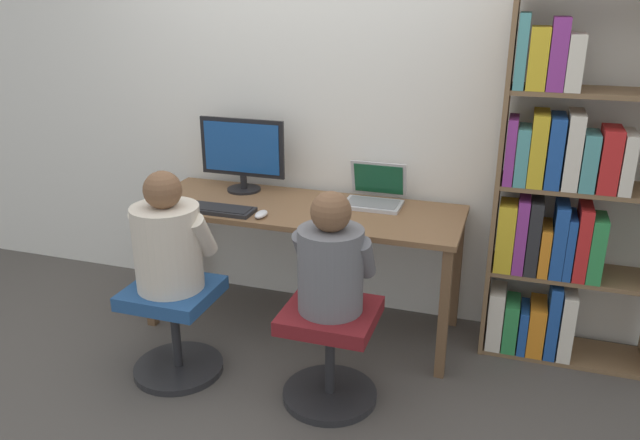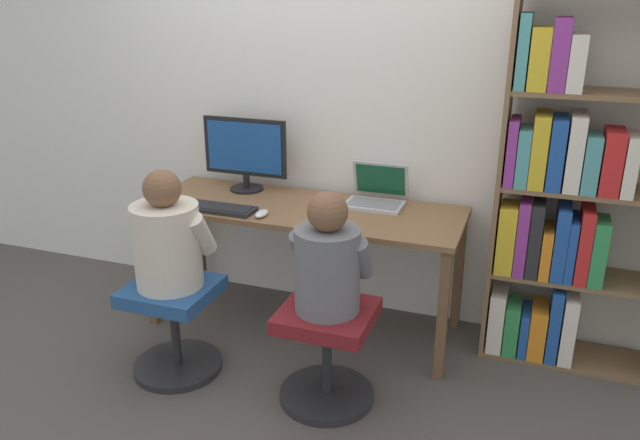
{
  "view_description": "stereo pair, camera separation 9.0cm",
  "coord_description": "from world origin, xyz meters",
  "px_view_note": "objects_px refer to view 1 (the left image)",
  "views": [
    {
      "loc": [
        1.13,
        -2.78,
        1.89
      ],
      "look_at": [
        0.17,
        0.15,
        0.75
      ],
      "focal_mm": 35.0,
      "sensor_mm": 36.0,
      "label": 1
    },
    {
      "loc": [
        1.21,
        -2.75,
        1.89
      ],
      "look_at": [
        0.17,
        0.15,
        0.75
      ],
      "focal_mm": 35.0,
      "sensor_mm": 36.0,
      "label": 2
    }
  ],
  "objects_px": {
    "desktop_monitor": "(242,154)",
    "laptop": "(375,196)",
    "office_chair_right": "(330,347)",
    "person_at_monitor": "(168,240)",
    "keyboard": "(215,209)",
    "bookshelf": "(562,202)",
    "person_at_laptop": "(331,261)",
    "office_chair_left": "(175,323)"
  },
  "relations": [
    {
      "from": "desktop_monitor",
      "to": "person_at_laptop",
      "type": "distance_m",
      "value": 1.16
    },
    {
      "from": "keyboard",
      "to": "bookshelf",
      "type": "relative_size",
      "value": 0.23
    },
    {
      "from": "office_chair_left",
      "to": "person_at_laptop",
      "type": "bearing_deg",
      "value": 2.31
    },
    {
      "from": "desktop_monitor",
      "to": "person_at_monitor",
      "type": "height_order",
      "value": "desktop_monitor"
    },
    {
      "from": "desktop_monitor",
      "to": "office_chair_left",
      "type": "bearing_deg",
      "value": -91.57
    },
    {
      "from": "desktop_monitor",
      "to": "person_at_laptop",
      "type": "height_order",
      "value": "desktop_monitor"
    },
    {
      "from": "office_chair_left",
      "to": "bookshelf",
      "type": "bearing_deg",
      "value": 23.43
    },
    {
      "from": "keyboard",
      "to": "office_chair_right",
      "type": "relative_size",
      "value": 0.9
    },
    {
      "from": "laptop",
      "to": "office_chair_right",
      "type": "xyz_separation_m",
      "value": [
        -0.01,
        -0.81,
        -0.51
      ]
    },
    {
      "from": "office_chair_right",
      "to": "person_at_laptop",
      "type": "distance_m",
      "value": 0.45
    },
    {
      "from": "person_at_laptop",
      "to": "office_chair_right",
      "type": "bearing_deg",
      "value": -90.0
    },
    {
      "from": "person_at_laptop",
      "to": "desktop_monitor",
      "type": "bearing_deg",
      "value": 134.86
    },
    {
      "from": "person_at_monitor",
      "to": "office_chair_right",
      "type": "bearing_deg",
      "value": 1.74
    },
    {
      "from": "office_chair_right",
      "to": "keyboard",
      "type": "bearing_deg",
      "value": 152.24
    },
    {
      "from": "laptop",
      "to": "desktop_monitor",
      "type": "bearing_deg",
      "value": -179.8
    },
    {
      "from": "office_chair_left",
      "to": "person_at_laptop",
      "type": "relative_size",
      "value": 0.86
    },
    {
      "from": "person_at_monitor",
      "to": "bookshelf",
      "type": "distance_m",
      "value": 1.98
    },
    {
      "from": "laptop",
      "to": "office_chair_right",
      "type": "height_order",
      "value": "laptop"
    },
    {
      "from": "laptop",
      "to": "bookshelf",
      "type": "distance_m",
      "value": 0.99
    },
    {
      "from": "bookshelf",
      "to": "office_chair_right",
      "type": "bearing_deg",
      "value": -142.6
    },
    {
      "from": "keyboard",
      "to": "office_chair_left",
      "type": "bearing_deg",
      "value": -93.51
    },
    {
      "from": "keyboard",
      "to": "desktop_monitor",
      "type": "bearing_deg",
      "value": 90.66
    },
    {
      "from": "office_chair_right",
      "to": "person_at_laptop",
      "type": "bearing_deg",
      "value": 90.0
    },
    {
      "from": "laptop",
      "to": "person_at_laptop",
      "type": "bearing_deg",
      "value": -90.57
    },
    {
      "from": "laptop",
      "to": "office_chair_left",
      "type": "height_order",
      "value": "laptop"
    },
    {
      "from": "office_chair_right",
      "to": "bookshelf",
      "type": "xyz_separation_m",
      "value": [
        0.99,
        0.76,
        0.59
      ]
    },
    {
      "from": "keyboard",
      "to": "person_at_laptop",
      "type": "bearing_deg",
      "value": -27.54
    },
    {
      "from": "keyboard",
      "to": "bookshelf",
      "type": "distance_m",
      "value": 1.82
    },
    {
      "from": "desktop_monitor",
      "to": "person_at_monitor",
      "type": "xyz_separation_m",
      "value": [
        -0.02,
        -0.83,
        -0.23
      ]
    },
    {
      "from": "laptop",
      "to": "bookshelf",
      "type": "xyz_separation_m",
      "value": [
        0.98,
        -0.05,
        0.08
      ]
    },
    {
      "from": "person_at_monitor",
      "to": "person_at_laptop",
      "type": "xyz_separation_m",
      "value": [
        0.82,
        0.03,
        -0.01
      ]
    },
    {
      "from": "laptop",
      "to": "keyboard",
      "type": "distance_m",
      "value": 0.9
    },
    {
      "from": "laptop",
      "to": "bookshelf",
      "type": "height_order",
      "value": "bookshelf"
    },
    {
      "from": "person_at_monitor",
      "to": "keyboard",
      "type": "bearing_deg",
      "value": 86.46
    },
    {
      "from": "desktop_monitor",
      "to": "laptop",
      "type": "relative_size",
      "value": 1.64
    },
    {
      "from": "office_chair_right",
      "to": "person_at_laptop",
      "type": "height_order",
      "value": "person_at_laptop"
    },
    {
      "from": "keyboard",
      "to": "laptop",
      "type": "bearing_deg",
      "value": 25.99
    },
    {
      "from": "keyboard",
      "to": "office_chair_right",
      "type": "bearing_deg",
      "value": -27.76
    },
    {
      "from": "person_at_laptop",
      "to": "person_at_monitor",
      "type": "bearing_deg",
      "value": -177.99
    },
    {
      "from": "office_chair_right",
      "to": "desktop_monitor",
      "type": "bearing_deg",
      "value": 134.73
    },
    {
      "from": "keyboard",
      "to": "office_chair_left",
      "type": "distance_m",
      "value": 0.65
    },
    {
      "from": "office_chair_right",
      "to": "bookshelf",
      "type": "relative_size",
      "value": 0.26
    }
  ]
}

